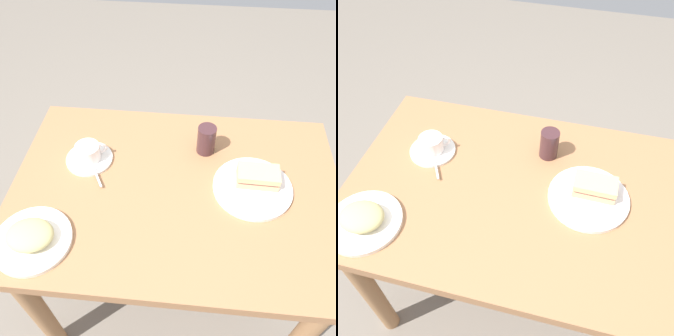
# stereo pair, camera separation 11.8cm
# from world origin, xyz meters

# --- Properties ---
(ground_plane) EXTENTS (6.00, 6.00, 0.00)m
(ground_plane) POSITION_xyz_m (0.00, 0.00, 0.00)
(ground_plane) COLOR slate
(dining_table) EXTENTS (1.07, 0.74, 0.74)m
(dining_table) POSITION_xyz_m (0.00, 0.00, 0.61)
(dining_table) COLOR #9F6D46
(dining_table) RESTS_ON ground_plane
(sandwich_plate) EXTENTS (0.25, 0.25, 0.01)m
(sandwich_plate) POSITION_xyz_m (0.25, 0.02, 0.74)
(sandwich_plate) COLOR white
(sandwich_plate) RESTS_ON dining_table
(sandwich_front) EXTENTS (0.13, 0.08, 0.05)m
(sandwich_front) POSITION_xyz_m (0.26, 0.05, 0.77)
(sandwich_front) COLOR #DAB17A
(sandwich_front) RESTS_ON sandwich_plate
(coffee_saucer) EXTENTS (0.16, 0.16, 0.01)m
(coffee_saucer) POSITION_xyz_m (-0.31, 0.10, 0.74)
(coffee_saucer) COLOR white
(coffee_saucer) RESTS_ON dining_table
(coffee_cup) EXTENTS (0.10, 0.08, 0.06)m
(coffee_cup) POSITION_xyz_m (-0.31, 0.10, 0.78)
(coffee_cup) COLOR white
(coffee_cup) RESTS_ON coffee_saucer
(spoon) EXTENTS (0.06, 0.09, 0.01)m
(spoon) POSITION_xyz_m (-0.27, 0.03, 0.75)
(spoon) COLOR silver
(spoon) RESTS_ON coffee_saucer
(side_plate) EXTENTS (0.23, 0.23, 0.01)m
(side_plate) POSITION_xyz_m (-0.39, -0.23, 0.74)
(side_plate) COLOR white
(side_plate) RESTS_ON dining_table
(side_food_pile) EXTENTS (0.14, 0.11, 0.04)m
(side_food_pile) POSITION_xyz_m (-0.39, -0.23, 0.77)
(side_food_pile) COLOR tan
(side_food_pile) RESTS_ON side_plate
(drinking_glass) EXTENTS (0.06, 0.06, 0.11)m
(drinking_glass) POSITION_xyz_m (0.09, 0.18, 0.79)
(drinking_glass) COLOR #43272A
(drinking_glass) RESTS_ON dining_table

